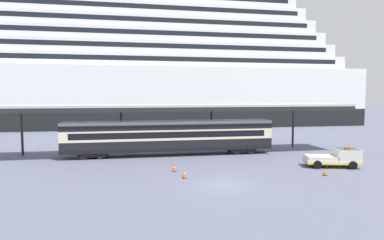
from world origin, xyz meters
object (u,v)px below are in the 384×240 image
object	(u,v)px
cruise_ship	(95,64)
traffic_cone_mid	(325,172)
train_carriage	(170,136)
service_truck	(337,157)
traffic_cone_near	(174,168)
quay_bollard	(327,163)
traffic_cone_far	(184,174)

from	to	relation	value
cruise_ship	traffic_cone_mid	size ratio (longest dim) A/B	198.82
cruise_ship	train_carriage	xyz separation A→B (m)	(12.83, -41.56, -12.09)
traffic_cone_mid	cruise_ship	bearing A→B (deg)	115.16
cruise_ship	train_carriage	bearing A→B (deg)	-72.85
cruise_ship	service_truck	size ratio (longest dim) A/B	22.51
service_truck	traffic_cone_near	size ratio (longest dim) A/B	8.15
train_carriage	traffic_cone_mid	distance (m)	17.68
quay_bollard	traffic_cone_near	bearing A→B (deg)	174.95
traffic_cone_near	quay_bollard	size ratio (longest dim) A/B	0.71
cruise_ship	traffic_cone_near	size ratio (longest dim) A/B	183.45
cruise_ship	traffic_cone_mid	distance (m)	61.20
service_truck	quay_bollard	distance (m)	1.46
traffic_cone_near	traffic_cone_mid	world-z (taller)	traffic_cone_near
service_truck	traffic_cone_mid	xyz separation A→B (m)	(-3.19, -2.95, -0.68)
quay_bollard	cruise_ship	bearing A→B (deg)	117.92
train_carriage	traffic_cone_mid	xyz separation A→B (m)	(12.50, -12.35, -2.01)
traffic_cone_far	quay_bollard	size ratio (longest dim) A/B	0.78
traffic_cone_near	traffic_cone_far	xyz separation A→B (m)	(0.53, -2.63, 0.03)
service_truck	quay_bollard	bearing A→B (deg)	-166.25
traffic_cone_mid	service_truck	bearing A→B (deg)	42.79
traffic_cone_far	quay_bollard	distance (m)	14.41
train_carriage	traffic_cone_mid	size ratio (longest dim) A/B	39.20
traffic_cone_far	service_truck	bearing A→B (deg)	5.97
train_carriage	service_truck	distance (m)	18.33
traffic_cone_far	quay_bollard	world-z (taller)	quay_bollard
traffic_cone_mid	traffic_cone_far	xyz separation A→B (m)	(-12.50, 1.31, 0.06)
traffic_cone_far	quay_bollard	xyz separation A→B (m)	(14.35, 1.31, 0.15)
train_carriage	traffic_cone_mid	bearing A→B (deg)	-44.66
service_truck	traffic_cone_far	distance (m)	15.79
cruise_ship	quay_bollard	size ratio (longest dim) A/B	129.92
traffic_cone_far	quay_bollard	bearing A→B (deg)	5.23
traffic_cone_near	traffic_cone_mid	size ratio (longest dim) A/B	1.08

